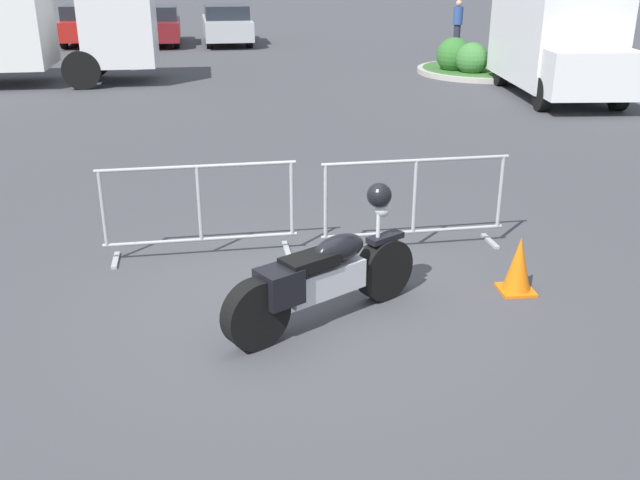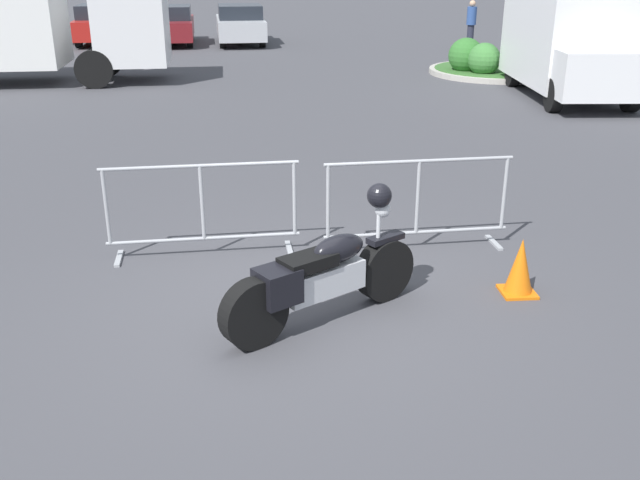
{
  "view_description": "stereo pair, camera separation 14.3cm",
  "coord_description": "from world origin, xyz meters",
  "px_view_note": "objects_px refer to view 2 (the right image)",
  "views": [
    {
      "loc": [
        -0.41,
        -6.19,
        3.18
      ],
      "look_at": [
        0.22,
        0.09,
        0.65
      ],
      "focal_mm": 40.0,
      "sensor_mm": 36.0,
      "label": 1
    },
    {
      "loc": [
        -0.27,
        -6.2,
        3.18
      ],
      "look_at": [
        0.22,
        0.09,
        0.65
      ],
      "focal_mm": 40.0,
      "sensor_mm": 36.0,
      "label": 2
    }
  ],
  "objects_px": {
    "motorcycle": "(323,275)",
    "delivery_van": "(569,43)",
    "parked_car_red": "(102,24)",
    "traffic_cone": "(520,267)",
    "crowd_barrier_far": "(418,203)",
    "parked_car_maroon": "(170,25)",
    "parked_car_silver": "(240,24)",
    "crowd_barrier_near": "(202,209)",
    "pedestrian": "(471,23)",
    "parked_car_green": "(30,26)"
  },
  "relations": [
    {
      "from": "motorcycle",
      "to": "delivery_van",
      "type": "xyz_separation_m",
      "value": [
        6.71,
        10.92,
        0.78
      ]
    },
    {
      "from": "parked_car_red",
      "to": "traffic_cone",
      "type": "relative_size",
      "value": 7.42
    },
    {
      "from": "motorcycle",
      "to": "traffic_cone",
      "type": "bearing_deg",
      "value": -21.27
    },
    {
      "from": "crowd_barrier_far",
      "to": "parked_car_maroon",
      "type": "distance_m",
      "value": 21.63
    },
    {
      "from": "parked_car_silver",
      "to": "motorcycle",
      "type": "bearing_deg",
      "value": 179.14
    },
    {
      "from": "delivery_van",
      "to": "parked_car_red",
      "type": "distance_m",
      "value": 18.09
    },
    {
      "from": "motorcycle",
      "to": "parked_car_silver",
      "type": "relative_size",
      "value": 0.43
    },
    {
      "from": "motorcycle",
      "to": "delivery_van",
      "type": "bearing_deg",
      "value": 25.32
    },
    {
      "from": "crowd_barrier_near",
      "to": "parked_car_red",
      "type": "relative_size",
      "value": 0.49
    },
    {
      "from": "delivery_van",
      "to": "parked_car_silver",
      "type": "height_order",
      "value": "delivery_van"
    },
    {
      "from": "delivery_van",
      "to": "crowd_barrier_far",
      "type": "bearing_deg",
      "value": -27.23
    },
    {
      "from": "motorcycle",
      "to": "pedestrian",
      "type": "xyz_separation_m",
      "value": [
        7.02,
        20.29,
        0.46
      ]
    },
    {
      "from": "motorcycle",
      "to": "parked_car_green",
      "type": "bearing_deg",
      "value": 78.91
    },
    {
      "from": "motorcycle",
      "to": "parked_car_green",
      "type": "height_order",
      "value": "parked_car_green"
    },
    {
      "from": "motorcycle",
      "to": "parked_car_red",
      "type": "relative_size",
      "value": 0.43
    },
    {
      "from": "parked_car_green",
      "to": "parked_car_silver",
      "type": "height_order",
      "value": "parked_car_silver"
    },
    {
      "from": "crowd_barrier_near",
      "to": "pedestrian",
      "type": "distance_m",
      "value": 20.36
    },
    {
      "from": "delivery_van",
      "to": "pedestrian",
      "type": "bearing_deg",
      "value": -178.35
    },
    {
      "from": "parked_car_green",
      "to": "parked_car_red",
      "type": "bearing_deg",
      "value": -89.75
    },
    {
      "from": "traffic_cone",
      "to": "motorcycle",
      "type": "bearing_deg",
      "value": -168.18
    },
    {
      "from": "motorcycle",
      "to": "parked_car_red",
      "type": "bearing_deg",
      "value": 72.87
    },
    {
      "from": "delivery_van",
      "to": "parked_car_red",
      "type": "bearing_deg",
      "value": -129.0
    },
    {
      "from": "crowd_barrier_near",
      "to": "delivery_van",
      "type": "bearing_deg",
      "value": 49.41
    },
    {
      "from": "crowd_barrier_far",
      "to": "parked_car_green",
      "type": "distance_m",
      "value": 23.71
    },
    {
      "from": "parked_car_green",
      "to": "parked_car_silver",
      "type": "relative_size",
      "value": 0.96
    },
    {
      "from": "parked_car_green",
      "to": "traffic_cone",
      "type": "distance_m",
      "value": 25.18
    },
    {
      "from": "parked_car_green",
      "to": "parked_car_maroon",
      "type": "height_order",
      "value": "parked_car_maroon"
    },
    {
      "from": "motorcycle",
      "to": "traffic_cone",
      "type": "height_order",
      "value": "motorcycle"
    },
    {
      "from": "parked_car_green",
      "to": "parked_car_red",
      "type": "height_order",
      "value": "parked_car_red"
    },
    {
      "from": "parked_car_red",
      "to": "traffic_cone",
      "type": "distance_m",
      "value": 24.31
    },
    {
      "from": "parked_car_green",
      "to": "parked_car_maroon",
      "type": "xyz_separation_m",
      "value": [
        5.3,
        -0.26,
        0.02
      ]
    },
    {
      "from": "pedestrian",
      "to": "traffic_cone",
      "type": "height_order",
      "value": "pedestrian"
    },
    {
      "from": "motorcycle",
      "to": "crowd_barrier_near",
      "type": "bearing_deg",
      "value": 92.9
    },
    {
      "from": "crowd_barrier_near",
      "to": "traffic_cone",
      "type": "xyz_separation_m",
      "value": [
        3.22,
        -1.25,
        -0.26
      ]
    },
    {
      "from": "crowd_barrier_near",
      "to": "traffic_cone",
      "type": "distance_m",
      "value": 3.46
    },
    {
      "from": "parked_car_silver",
      "to": "pedestrian",
      "type": "height_order",
      "value": "pedestrian"
    },
    {
      "from": "traffic_cone",
      "to": "pedestrian",
      "type": "bearing_deg",
      "value": 75.84
    },
    {
      "from": "parked_car_red",
      "to": "crowd_barrier_near",
      "type": "bearing_deg",
      "value": -170.09
    },
    {
      "from": "parked_car_maroon",
      "to": "parked_car_red",
      "type": "bearing_deg",
      "value": 75.73
    },
    {
      "from": "traffic_cone",
      "to": "parked_car_green",
      "type": "bearing_deg",
      "value": 116.6
    },
    {
      "from": "parked_car_red",
      "to": "parked_car_green",
      "type": "bearing_deg",
      "value": 90.25
    },
    {
      "from": "parked_car_green",
      "to": "motorcycle",
      "type": "bearing_deg",
      "value": -162.22
    },
    {
      "from": "crowd_barrier_near",
      "to": "crowd_barrier_far",
      "type": "bearing_deg",
      "value": 0.0
    },
    {
      "from": "parked_car_green",
      "to": "parked_car_red",
      "type": "relative_size",
      "value": 0.96
    },
    {
      "from": "pedestrian",
      "to": "motorcycle",
      "type": "bearing_deg",
      "value": 155.49
    },
    {
      "from": "crowd_barrier_far",
      "to": "parked_car_silver",
      "type": "relative_size",
      "value": 0.49
    },
    {
      "from": "delivery_van",
      "to": "traffic_cone",
      "type": "bearing_deg",
      "value": -20.65
    },
    {
      "from": "crowd_barrier_near",
      "to": "parked_car_silver",
      "type": "relative_size",
      "value": 0.49
    },
    {
      "from": "delivery_van",
      "to": "parked_car_maroon",
      "type": "bearing_deg",
      "value": -134.21
    },
    {
      "from": "motorcycle",
      "to": "delivery_van",
      "type": "height_order",
      "value": "delivery_van"
    }
  ]
}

